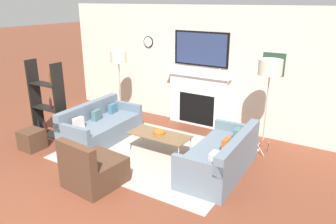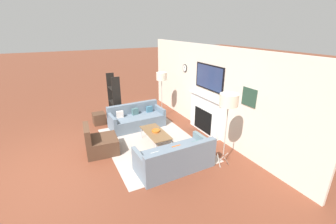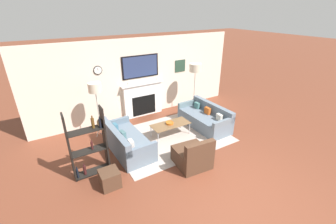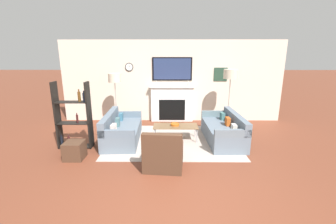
# 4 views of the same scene
# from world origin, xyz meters

# --- Properties ---
(ground_plane) EXTENTS (60.00, 60.00, 0.00)m
(ground_plane) POSITION_xyz_m (0.00, 0.00, 0.00)
(ground_plane) COLOR brown
(fireplace_wall) EXTENTS (7.40, 0.28, 2.70)m
(fireplace_wall) POSITION_xyz_m (0.00, 4.52, 1.24)
(fireplace_wall) COLOR beige
(fireplace_wall) RESTS_ON ground_plane
(area_rug) EXTENTS (3.34, 2.49, 0.01)m
(area_rug) POSITION_xyz_m (0.00, 2.60, 0.01)
(area_rug) COLOR #AF9F94
(area_rug) RESTS_ON ground_plane
(couch_left) EXTENTS (0.91, 1.81, 0.74)m
(couch_left) POSITION_xyz_m (-1.37, 2.60, 0.27)
(couch_left) COLOR slate
(couch_left) RESTS_ON ground_plane
(couch_right) EXTENTS (0.88, 1.84, 0.74)m
(couch_right) POSITION_xyz_m (1.36, 2.61, 0.27)
(couch_right) COLOR slate
(couch_right) RESTS_ON ground_plane
(armchair) EXTENTS (0.83, 0.87, 0.81)m
(armchair) POSITION_xyz_m (-0.20, 1.17, 0.27)
(armchair) COLOR #4B3121
(armchair) RESTS_ON ground_plane
(coffee_table) EXTENTS (1.18, 0.53, 0.40)m
(coffee_table) POSITION_xyz_m (0.08, 2.67, 0.37)
(coffee_table) COLOR brown
(coffee_table) RESTS_ON ground_plane
(decorative_bowl) EXTENTS (0.23, 0.23, 0.06)m
(decorative_bowl) POSITION_xyz_m (0.06, 2.69, 0.43)
(decorative_bowl) COLOR #BB5B1E
(decorative_bowl) RESTS_ON coffee_table
(floor_lamp_left) EXTENTS (0.37, 0.37, 1.70)m
(floor_lamp_left) POSITION_xyz_m (-1.74, 3.74, 1.53)
(floor_lamp_left) COLOR #9E998E
(floor_lamp_left) RESTS_ON ground_plane
(floor_lamp_right) EXTENTS (0.42, 0.42, 1.82)m
(floor_lamp_right) POSITION_xyz_m (1.74, 3.74, 1.65)
(floor_lamp_right) COLOR #9E998E
(floor_lamp_right) RESTS_ON ground_plane
(shelf_unit) EXTENTS (0.82, 0.28, 1.63)m
(shelf_unit) POSITION_xyz_m (-2.38, 2.16, 0.79)
(shelf_unit) COLOR black
(shelf_unit) RESTS_ON ground_plane
(ottoman) EXTENTS (0.41, 0.41, 0.39)m
(ottoman) POSITION_xyz_m (-2.17, 1.52, 0.20)
(ottoman) COLOR #4B3121
(ottoman) RESTS_ON ground_plane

